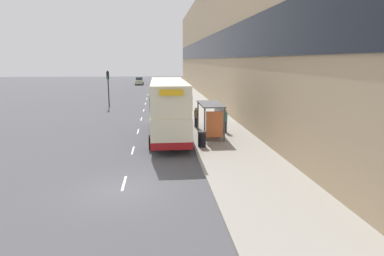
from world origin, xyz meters
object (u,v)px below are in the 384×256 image
bus_shelter (213,114)px  double_decker_bus_near (169,108)px  traffic_light_far_kerb (108,83)px  car_0 (139,81)px  pedestrian_2 (225,121)px  pedestrian_at_shelter (221,114)px  pedestrian_1 (196,117)px  litter_bin (202,139)px

bus_shelter → double_decker_bus_near: 3.37m
traffic_light_far_kerb → car_0: bearing=87.5°
car_0 → pedestrian_2: 57.17m
double_decker_bus_near → car_0: 57.66m
pedestrian_at_shelter → traffic_light_far_kerb: traffic_light_far_kerb is taller
double_decker_bus_near → pedestrian_1: bearing=53.5°
double_decker_bus_near → litter_bin: 4.35m
pedestrian_1 → pedestrian_2: 3.05m
car_0 → pedestrian_2: size_ratio=2.22×
double_decker_bus_near → litter_bin: size_ratio=10.50×
litter_bin → bus_shelter: bearing=67.2°
pedestrian_1 → traffic_light_far_kerb: (-9.31, 14.65, 2.04)m
bus_shelter → pedestrian_at_shelter: 5.17m
pedestrian_at_shelter → pedestrian_2: size_ratio=0.99×
bus_shelter → pedestrian_1: 4.03m
pedestrian_at_shelter → litter_bin: size_ratio=1.71×
pedestrian_2 → litter_bin: (-2.44, -4.54, -0.40)m
double_decker_bus_near → pedestrian_2: bearing=13.3°
pedestrian_2 → litter_bin: size_ratio=1.73×
car_0 → litter_bin: size_ratio=3.83×
bus_shelter → litter_bin: bearing=-112.8°
bus_shelter → pedestrian_2: bus_shelter is taller
double_decker_bus_near → pedestrian_at_shelter: bearing=42.4°
pedestrian_2 → traffic_light_far_kerb: (-11.39, 16.87, 1.99)m
double_decker_bus_near → traffic_light_far_kerb: (-6.88, 17.94, 0.77)m
double_decker_bus_near → pedestrian_1: (2.44, 3.30, -1.27)m
bus_shelter → pedestrian_1: (-0.86, 3.85, -0.86)m
double_decker_bus_near → traffic_light_far_kerb: 19.23m
pedestrian_at_shelter → double_decker_bus_near: bearing=-137.6°
double_decker_bus_near → car_0: (-5.13, 57.42, -1.40)m
car_0 → traffic_light_far_kerb: (-1.74, -39.47, 2.17)m
traffic_light_far_kerb → double_decker_bus_near: bearing=-69.0°
car_0 → litter_bin: car_0 is taller
bus_shelter → traffic_light_far_kerb: traffic_light_far_kerb is taller
car_0 → litter_bin: 61.31m
bus_shelter → pedestrian_at_shelter: bearing=73.5°
bus_shelter → pedestrian_2: 2.19m
car_0 → traffic_light_far_kerb: traffic_light_far_kerb is taller
bus_shelter → double_decker_bus_near: (-3.30, 0.55, 0.41)m
traffic_light_far_kerb → pedestrian_at_shelter: bearing=-49.5°
bus_shelter → car_0: (-8.43, 57.97, -0.99)m
pedestrian_1 → traffic_light_far_kerb: bearing=122.4°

